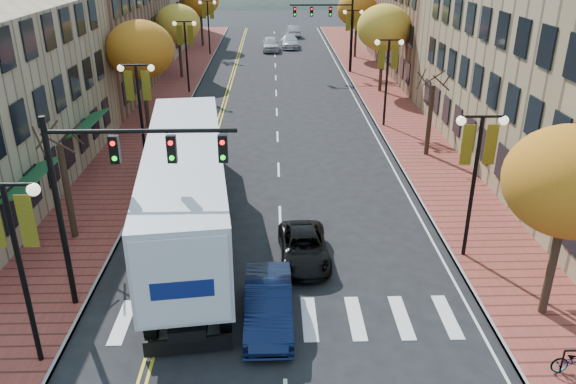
{
  "coord_description": "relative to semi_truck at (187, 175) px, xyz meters",
  "views": [
    {
      "loc": [
        -0.27,
        -13.89,
        11.87
      ],
      "look_at": [
        0.32,
        7.87,
        2.2
      ],
      "focal_mm": 35.0,
      "sensor_mm": 36.0,
      "label": 1
    }
  ],
  "objects": [
    {
      "name": "lamp_left_b",
      "position": [
        -3.45,
        7.29,
        1.62
      ],
      "size": [
        1.96,
        0.36,
        6.05
      ],
      "color": "black",
      "rests_on": "ground"
    },
    {
      "name": "lamp_left_d",
      "position": [
        -3.45,
        43.29,
        1.62
      ],
      "size": [
        1.96,
        0.36,
        6.05
      ],
      "color": "black",
      "rests_on": "ground"
    },
    {
      "name": "tree_right_a",
      "position": [
        13.05,
        -6.71,
        2.38
      ],
      "size": [
        4.16,
        4.16,
        6.69
      ],
      "color": "#382619",
      "rests_on": "sidewalk_right"
    },
    {
      "name": "traffic_mast_near",
      "position": [
        -1.43,
        -5.71,
        2.25
      ],
      "size": [
        6.1,
        0.35,
        7.0
      ],
      "color": "black",
      "rests_on": "ground"
    },
    {
      "name": "ground",
      "position": [
        4.05,
        -8.71,
        -2.67
      ],
      "size": [
        200.0,
        200.0,
        0.0
      ],
      "primitive_type": "plane",
      "color": "black",
      "rests_on": "ground"
    },
    {
      "name": "traffic_mast_far",
      "position": [
        9.52,
        33.29,
        2.25
      ],
      "size": [
        6.1,
        0.34,
        7.0
      ],
      "color": "black",
      "rests_on": "ground"
    },
    {
      "name": "tree_left_a",
      "position": [
        -4.95,
        -0.71,
        -0.42
      ],
      "size": [
        0.28,
        0.28,
        4.2
      ],
      "color": "#382619",
      "rests_on": "sidewalk_left"
    },
    {
      "name": "building_left_mid",
      "position": [
        -12.95,
        27.29,
        2.83
      ],
      "size": [
        12.0,
        24.0,
        11.0
      ],
      "primitive_type": "cube",
      "color": "brown",
      "rests_on": "ground"
    },
    {
      "name": "lamp_right_b",
      "position": [
        11.55,
        15.29,
        1.62
      ],
      "size": [
        1.96,
        0.36,
        6.05
      ],
      "color": "black",
      "rests_on": "ground"
    },
    {
      "name": "navy_sedan",
      "position": [
        3.55,
        -6.85,
        -1.93
      ],
      "size": [
        1.62,
        4.54,
        1.49
      ],
      "primitive_type": "imported",
      "rotation": [
        0.0,
        0.0,
        0.01
      ],
      "color": "black",
      "rests_on": "ground"
    },
    {
      "name": "tree_right_b",
      "position": [
        13.05,
        9.29,
        -0.42
      ],
      "size": [
        0.28,
        0.28,
        4.2
      ],
      "color": "#382619",
      "rests_on": "sidewalk_right"
    },
    {
      "name": "sidewalk_right",
      "position": [
        13.05,
        23.79,
        -2.6
      ],
      "size": [
        4.0,
        85.0,
        0.15
      ],
      "primitive_type": "cube",
      "color": "brown",
      "rests_on": "ground"
    },
    {
      "name": "tree_right_c",
      "position": [
        13.05,
        25.29,
        2.77
      ],
      "size": [
        4.48,
        4.48,
        7.21
      ],
      "color": "#382619",
      "rests_on": "sidewalk_right"
    },
    {
      "name": "car_far_oncoming",
      "position": [
        6.63,
        57.38,
        -1.93
      ],
      "size": [
        2.01,
        4.63,
        1.48
      ],
      "primitive_type": "imported",
      "rotation": [
        0.0,
        0.0,
        3.24
      ],
      "color": "#B5B5BD",
      "rests_on": "ground"
    },
    {
      "name": "semi_truck",
      "position": [
        0.0,
        0.0,
        0.0
      ],
      "size": [
        5.15,
        18.53,
        4.58
      ],
      "rotation": [
        0.0,
        0.0,
        0.12
      ],
      "color": "black",
      "rests_on": "ground"
    },
    {
      "name": "building_left_far",
      "position": [
        -12.95,
        52.29,
        2.08
      ],
      "size": [
        12.0,
        26.0,
        9.5
      ],
      "primitive_type": "cube",
      "color": "#9E8966",
      "rests_on": "ground"
    },
    {
      "name": "car_far_white",
      "position": [
        3.55,
        46.19,
        -1.85
      ],
      "size": [
        2.09,
        4.91,
        1.65
      ],
      "primitive_type": "imported",
      "rotation": [
        0.0,
        0.0,
        0.03
      ],
      "color": "silver",
      "rests_on": "ground"
    },
    {
      "name": "car_far_silver",
      "position": [
        5.9,
        48.37,
        -1.93
      ],
      "size": [
        2.15,
        5.17,
        1.49
      ],
      "primitive_type": "imported",
      "rotation": [
        0.0,
        0.0,
        0.01
      ],
      "color": "#B9BBC2",
      "rests_on": "ground"
    },
    {
      "name": "black_suv",
      "position": [
        4.96,
        -2.78,
        -2.09
      ],
      "size": [
        2.09,
        4.3,
        1.18
      ],
      "primitive_type": "imported",
      "rotation": [
        0.0,
        0.0,
        0.03
      ],
      "color": "black",
      "rests_on": "ground"
    },
    {
      "name": "tree_right_d",
      "position": [
        13.05,
        41.29,
        2.61
      ],
      "size": [
        4.35,
        4.35,
        7.0
      ],
      "color": "#382619",
      "rests_on": "sidewalk_right"
    },
    {
      "name": "building_right_mid",
      "position": [
        22.55,
        33.29,
        2.33
      ],
      "size": [
        15.0,
        24.0,
        10.0
      ],
      "primitive_type": "cube",
      "color": "brown",
      "rests_on": "ground"
    },
    {
      "name": "lamp_right_c",
      "position": [
        11.55,
        33.29,
        1.62
      ],
      "size": [
        1.96,
        0.36,
        6.05
      ],
      "color": "black",
      "rests_on": "ground"
    },
    {
      "name": "sidewalk_left",
      "position": [
        -4.95,
        23.79,
        -2.6
      ],
      "size": [
        4.0,
        85.0,
        0.15
      ],
      "primitive_type": "cube",
      "color": "brown",
      "rests_on": "ground"
    },
    {
      "name": "tree_left_d",
      "position": [
        -4.95,
        49.29,
        2.93
      ],
      "size": [
        4.61,
        4.61,
        7.42
      ],
      "color": "#382619",
      "rests_on": "sidewalk_left"
    },
    {
      "name": "lamp_right_a",
      "position": [
        11.55,
        -2.71,
        1.62
      ],
      "size": [
        1.96,
        0.36,
        6.05
      ],
      "color": "black",
      "rests_on": "ground"
    },
    {
      "name": "tree_left_c",
      "position": [
        -4.95,
        31.29,
        2.38
      ],
      "size": [
        4.16,
        4.16,
        6.69
      ],
      "color": "#382619",
      "rests_on": "sidewalk_left"
    },
    {
      "name": "lamp_left_c",
      "position": [
        -3.45,
        25.29,
        1.62
      ],
      "size": [
        1.96,
        0.36,
        6.05
      ],
      "color": "black",
      "rests_on": "ground"
    },
    {
      "name": "lamp_left_a",
      "position": [
        -3.45,
        -8.71,
        1.62
      ],
      "size": [
        1.96,
        0.36,
        6.05
      ],
      "color": "black",
      "rests_on": "ground"
    },
    {
      "name": "tree_left_b",
      "position": [
        -4.95,
        15.29,
        2.77
      ],
      "size": [
        4.48,
        4.48,
        7.21
      ],
      "color": "#382619",
      "rests_on": "sidewalk_left"
    }
  ]
}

